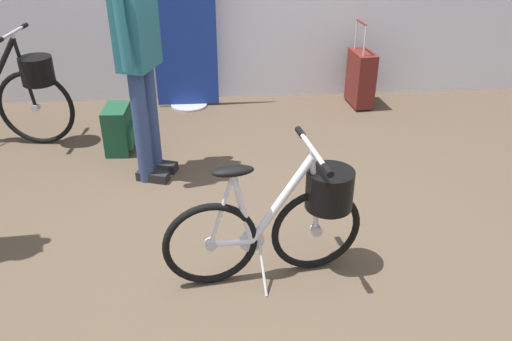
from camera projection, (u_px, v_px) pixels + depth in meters
The scene contains 7 objects.
ground_plane at pixel (257, 286), 2.92m from camera, with size 8.07×8.07×0.00m, color brown.
floor_banner_stand at pixel (185, 37), 4.91m from camera, with size 0.60×0.36×1.55m.
folding_bike_foreground at pixel (288, 216), 2.84m from camera, with size 1.11×0.53×0.79m.
display_bike_left at pixel (3, 94), 4.29m from camera, with size 1.38×0.53×0.96m.
visitor_near_wall at pixel (138, 44), 3.53m from camera, with size 0.35×0.51×1.75m.
rolling_suitcase at pixel (361, 78), 5.12m from camera, with size 0.22×0.38×0.83m.
backpack_on_floor at pixel (119, 129), 4.29m from camera, with size 0.23×0.33×0.38m.
Camera 1 is at (-0.18, -2.23, 1.97)m, focal length 36.81 mm.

